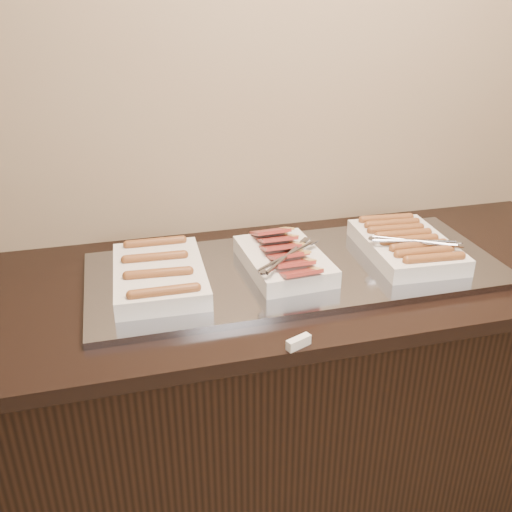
{
  "coord_description": "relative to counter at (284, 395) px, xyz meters",
  "views": [
    {
      "loc": [
        -0.46,
        0.72,
        1.67
      ],
      "look_at": [
        -0.1,
        2.13,
        0.97
      ],
      "focal_mm": 40.0,
      "sensor_mm": 36.0,
      "label": 1
    }
  ],
  "objects": [
    {
      "name": "counter",
      "position": [
        0.0,
        0.0,
        0.0
      ],
      "size": [
        2.06,
        0.76,
        0.9
      ],
      "color": "black",
      "rests_on": "ground"
    },
    {
      "name": "warming_tray",
      "position": [
        0.03,
        0.0,
        0.46
      ],
      "size": [
        1.2,
        0.5,
        0.02
      ],
      "primitive_type": "cube",
      "color": "gray",
      "rests_on": "counter"
    },
    {
      "name": "dish_left",
      "position": [
        -0.37,
        -0.0,
        0.5
      ],
      "size": [
        0.25,
        0.37,
        0.07
      ],
      "rotation": [
        0.0,
        0.0,
        -0.03
      ],
      "color": "silver",
      "rests_on": "warming_tray"
    },
    {
      "name": "dish_center",
      "position": [
        -0.01,
        -0.01,
        0.5
      ],
      "size": [
        0.25,
        0.35,
        0.09
      ],
      "rotation": [
        0.0,
        0.0,
        0.06
      ],
      "color": "silver",
      "rests_on": "warming_tray"
    },
    {
      "name": "dish_right",
      "position": [
        0.38,
        -0.0,
        0.5
      ],
      "size": [
        0.27,
        0.38,
        0.08
      ],
      "rotation": [
        0.0,
        0.0,
        -0.05
      ],
      "color": "silver",
      "rests_on": "warming_tray"
    },
    {
      "name": "label_holder",
      "position": [
        -0.09,
        -0.36,
        0.46
      ],
      "size": [
        0.07,
        0.04,
        0.03
      ],
      "primitive_type": "cube",
      "rotation": [
        0.0,
        0.0,
        0.39
      ],
      "color": "silver",
      "rests_on": "counter"
    }
  ]
}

